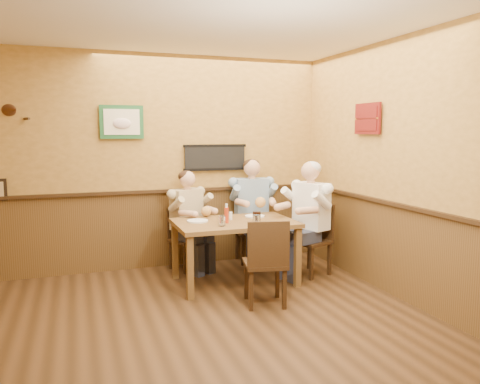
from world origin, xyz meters
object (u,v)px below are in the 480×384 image
object	(u,v)px
chair_back_right	(251,230)
diner_white_elder	(311,224)
dining_table	(235,229)
salt_shaker	(231,216)
diner_blue_polo	(251,216)
water_glass_mid	(256,220)
water_glass_left	(222,221)
pepper_shaker	(222,219)
chair_near_side	(265,261)
chair_right_end	(311,240)
cola_tumbler	(257,217)
diner_tan_shirt	(187,225)
chair_back_left	(187,238)
hot_sauce_bottle	(226,214)

from	to	relation	value
chair_back_right	diner_white_elder	bearing A→B (deg)	-53.26
dining_table	salt_shaker	distance (m)	0.16
diner_blue_polo	water_glass_mid	size ratio (longest dim) A/B	10.34
water_glass_left	pepper_shaker	size ratio (longest dim) A/B	1.27
chair_near_side	chair_right_end	bearing A→B (deg)	-129.20
diner_white_elder	chair_back_right	bearing A→B (deg)	-168.61
diner_white_elder	cola_tumbler	distance (m)	0.81
diner_tan_shirt	salt_shaker	bearing A→B (deg)	-84.13
salt_shaker	pepper_shaker	bearing A→B (deg)	-138.91
water_glass_left	water_glass_mid	xyz separation A→B (m)	(0.37, -0.12, 0.01)
chair_near_side	diner_blue_polo	xyz separation A→B (m)	(0.45, 1.57, 0.18)
diner_white_elder	chair_near_side	bearing A→B (deg)	-70.88
chair_near_side	diner_white_elder	world-z (taller)	diner_white_elder
diner_white_elder	water_glass_mid	distance (m)	0.95
cola_tumbler	chair_back_left	bearing A→B (deg)	126.06
chair_right_end	diner_white_elder	bearing A→B (deg)	0.00
diner_blue_polo	cola_tumbler	size ratio (longest dim) A/B	10.45
chair_back_right	diner_blue_polo	world-z (taller)	diner_blue_polo
diner_tan_shirt	diner_white_elder	distance (m)	1.61
dining_table	diner_tan_shirt	xyz separation A→B (m)	(-0.41, 0.74, -0.07)
diner_tan_shirt	chair_right_end	bearing A→B (deg)	-52.75
chair_right_end	cola_tumbler	world-z (taller)	chair_right_end
dining_table	diner_blue_polo	distance (m)	0.95
diner_blue_polo	water_glass_left	world-z (taller)	diner_blue_polo
chair_back_left	water_glass_left	bearing A→B (deg)	-104.21
salt_shaker	hot_sauce_bottle	bearing A→B (deg)	-122.76
chair_back_left	diner_white_elder	xyz separation A→B (m)	(1.42, -0.76, 0.23)
chair_right_end	diner_tan_shirt	bearing A→B (deg)	-137.86
diner_blue_polo	water_glass_left	xyz separation A→B (m)	(-0.75, -1.03, 0.17)
water_glass_left	diner_tan_shirt	bearing A→B (deg)	100.41
cola_tumbler	salt_shaker	size ratio (longest dim) A/B	1.29
diner_tan_shirt	diner_white_elder	xyz separation A→B (m)	(1.42, -0.76, 0.06)
chair_right_end	cola_tumbler	size ratio (longest dim) A/B	7.34
chair_back_left	water_glass_left	size ratio (longest dim) A/B	7.21
chair_back_left	cola_tumbler	world-z (taller)	cola_tumbler
chair_near_side	water_glass_mid	bearing A→B (deg)	-87.56
dining_table	chair_near_side	bearing A→B (deg)	-85.06
chair_near_side	diner_white_elder	size ratio (longest dim) A/B	0.71
dining_table	pepper_shaker	xyz separation A→B (m)	(-0.17, -0.05, 0.14)
water_glass_mid	pepper_shaker	distance (m)	0.43
water_glass_mid	salt_shaker	world-z (taller)	water_glass_mid
water_glass_left	salt_shaker	xyz separation A→B (m)	(0.21, 0.32, -0.01)
chair_back_right	diner_white_elder	distance (m)	0.97
chair_back_left	chair_back_right	size ratio (longest dim) A/B	0.91
diner_blue_polo	cola_tumbler	xyz separation A→B (m)	(-0.29, -0.93, 0.17)
diner_tan_shirt	diner_blue_polo	world-z (taller)	diner_blue_polo
chair_near_side	diner_white_elder	xyz separation A→B (m)	(0.94, 0.76, 0.18)
chair_right_end	salt_shaker	size ratio (longest dim) A/B	9.46
water_glass_left	chair_back_left	bearing A→B (deg)	100.41
chair_near_side	salt_shaker	bearing A→B (deg)	-72.15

